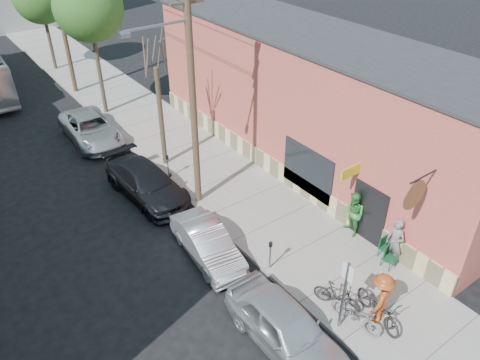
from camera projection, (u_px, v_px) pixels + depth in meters
ground at (219, 296)px, 16.65m from camera, size 120.00×120.00×0.00m
sidewalk at (171, 141)px, 26.10m from camera, size 4.50×58.00×0.15m
cafe_building at (313, 102)px, 22.63m from camera, size 6.60×20.20×6.61m
sign_post at (345, 290)px, 14.44m from camera, size 0.07×0.45×2.80m
parking_meter_near at (270, 251)px, 17.18m from camera, size 0.14×0.14×1.24m
parking_meter_far at (168, 163)px, 22.37m from camera, size 0.14×0.14×1.24m
utility_pole_near at (191, 91)px, 18.39m from camera, size 3.57×0.28×10.00m
utility_pole_far at (60, 12)px, 29.01m from camera, size 1.80×0.28×10.00m
tree_bare at (161, 118)px, 22.63m from camera, size 0.24×0.24×5.04m
tree_leafy_mid at (88, 7)px, 25.68m from camera, size 3.84×3.84×8.20m
patio_chair_a at (386, 249)px, 17.87m from camera, size 0.54×0.54×0.88m
patio_chair_b at (389, 258)px, 17.43m from camera, size 0.64×0.64×0.88m
patron_grey at (395, 242)px, 17.38m from camera, size 0.54×0.76×1.97m
patron_green at (353, 214)px, 18.76m from camera, size 0.99×1.13×1.97m
cyclist at (381, 299)px, 15.05m from camera, size 1.42×1.03×1.97m
cyclist_bike at (379, 308)px, 15.29m from camera, size 1.15×2.21×1.10m
parked_bike_a at (337, 296)px, 15.78m from camera, size 1.07×1.75×1.02m
parked_bike_b at (356, 314)px, 15.15m from camera, size 0.97×1.94×0.97m
car_0 at (285, 327)px, 14.55m from camera, size 1.87×4.62×1.57m
car_1 at (208, 243)px, 17.99m from camera, size 1.81×4.19×1.34m
car_2 at (147, 182)px, 21.38m from camera, size 2.46×5.30×1.50m
car_3 at (91, 129)px, 25.93m from camera, size 2.60×5.28×1.44m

